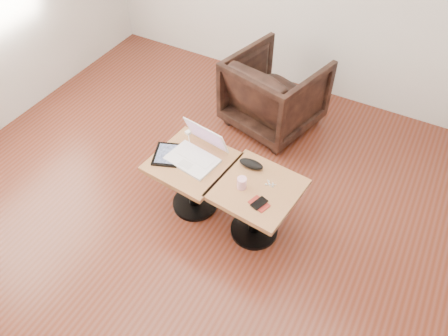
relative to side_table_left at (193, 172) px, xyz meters
The scene contains 11 objects.
room_shell 1.10m from the side_table_left, 57.64° to the right, with size 4.52×4.52×2.71m.
side_table_left is the anchor object (origin of this frame).
side_table_right 0.51m from the side_table_left, ahead, with size 0.57×0.57×0.47m.
laptop 0.17m from the side_table_left, 76.48° to the left, with size 0.38×0.37×0.23m.
tablet 0.22m from the side_table_left, 167.42° to the right, with size 0.25×0.28×0.02m.
charging_adapter 0.31m from the side_table_left, 127.29° to the left, with size 0.04×0.04×0.02m, color white.
glasses_case 0.43m from the side_table_left, 20.15° to the left, with size 0.17×0.08×0.05m, color black.
striped_cup 0.45m from the side_table_left, ahead, with size 0.06×0.06×0.08m, color pink.
earbuds_tangle 0.58m from the side_table_left, ahead, with size 0.07×0.04×0.01m.
phone_on_sleeve 0.60m from the side_table_left, 12.58° to the right, with size 0.14×0.12×0.02m.
armchair 1.18m from the side_table_left, 84.54° to the left, with size 0.71×0.73×0.67m, color black.
Camera 1 is at (0.97, -1.36, 2.59)m, focal length 35.00 mm.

